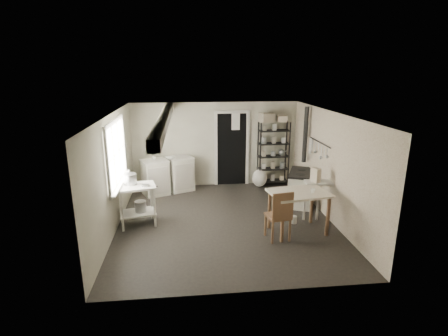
{
  "coord_description": "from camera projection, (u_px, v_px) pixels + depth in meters",
  "views": [
    {
      "loc": [
        -0.78,
        -6.86,
        3.14
      ],
      "look_at": [
        0.0,
        0.3,
        1.1
      ],
      "focal_mm": 28.0,
      "sensor_mm": 36.0,
      "label": 1
    }
  ],
  "objects": [
    {
      "name": "storage_box_b",
      "position": [
        282.0,
        114.0,
        9.34
      ],
      "size": [
        0.3,
        0.28,
        0.16
      ],
      "primitive_type": "cube",
      "rotation": [
        0.0,
        0.0,
        -0.19
      ],
      "color": "beige",
      "rests_on": "shelf_rack"
    },
    {
      "name": "wallpaper_panel",
      "position": [
        330.0,
        166.0,
        7.41
      ],
      "size": [
        0.01,
        5.0,
        2.3
      ],
      "primitive_type": null,
      "color": "beige",
      "rests_on": "wall_right"
    },
    {
      "name": "shelf_rack",
      "position": [
        273.0,
        152.0,
        9.61
      ],
      "size": [
        0.85,
        0.36,
        1.78
      ],
      "primitive_type": null,
      "rotation": [
        0.0,
        0.0,
        0.03
      ],
      "color": "black",
      "rests_on": "ground"
    },
    {
      "name": "floor",
      "position": [
        226.0,
        221.0,
        7.5
      ],
      "size": [
        5.0,
        5.0,
        0.0
      ],
      "primitive_type": "plane",
      "color": "black",
      "rests_on": "ground"
    },
    {
      "name": "shelf_jar",
      "position": [
        263.0,
        136.0,
        9.51
      ],
      "size": [
        0.09,
        0.1,
        0.21
      ],
      "primitive_type": "imported",
      "rotation": [
        0.0,
        0.0,
        -0.01
      ],
      "color": "silver",
      "rests_on": "shelf_rack"
    },
    {
      "name": "ceiling",
      "position": [
        226.0,
        114.0,
        6.87
      ],
      "size": [
        5.0,
        5.0,
        0.0
      ],
      "primitive_type": "plane",
      "rotation": [
        3.14,
        0.0,
        0.0
      ],
      "color": "white",
      "rests_on": "wall_back"
    },
    {
      "name": "chair",
      "position": [
        278.0,
        215.0,
        6.6
      ],
      "size": [
        0.47,
        0.49,
        1.0
      ],
      "primitive_type": null,
      "rotation": [
        0.0,
        0.0,
        0.16
      ],
      "color": "brown",
      "rests_on": "ground"
    },
    {
      "name": "storage_box_a",
      "position": [
        267.0,
        114.0,
        9.24
      ],
      "size": [
        0.42,
        0.39,
        0.24
      ],
      "primitive_type": "cube",
      "rotation": [
        0.0,
        0.0,
        0.29
      ],
      "color": "beige",
      "rests_on": "shelf_rack"
    },
    {
      "name": "base_cabinets",
      "position": [
        168.0,
        175.0,
        9.17
      ],
      "size": [
        1.5,
        1.08,
        0.9
      ],
      "primitive_type": null,
      "rotation": [
        0.0,
        0.0,
        0.4
      ],
      "color": "beige",
      "rests_on": "ground"
    },
    {
      "name": "counter_cup",
      "position": [
        154.0,
        158.0,
        8.89
      ],
      "size": [
        0.13,
        0.13,
        0.09
      ],
      "primitive_type": "imported",
      "rotation": [
        0.0,
        0.0,
        0.22
      ],
      "color": "silver",
      "rests_on": "base_cabinets"
    },
    {
      "name": "wall_back",
      "position": [
        215.0,
        145.0,
        9.57
      ],
      "size": [
        4.5,
        0.02,
        2.3
      ],
      "primitive_type": "cube",
      "color": "#B8B49D",
      "rests_on": "ground"
    },
    {
      "name": "stockpot",
      "position": [
        130.0,
        181.0,
        7.16
      ],
      "size": [
        0.35,
        0.35,
        0.29
      ],
      "primitive_type": "cylinder",
      "rotation": [
        0.0,
        0.0,
        0.39
      ],
      "color": "#AAAAAC",
      "rests_on": "prep_table"
    },
    {
      "name": "wall_left",
      "position": [
        113.0,
        173.0,
        6.95
      ],
      "size": [
        0.02,
        5.0,
        2.3
      ],
      "primitive_type": "cube",
      "color": "#B8B49D",
      "rests_on": "ground"
    },
    {
      "name": "wall_front",
      "position": [
        246.0,
        220.0,
        4.79
      ],
      "size": [
        4.5,
        0.02,
        2.3
      ],
      "primitive_type": "cube",
      "color": "#B8B49D",
      "rests_on": "ground"
    },
    {
      "name": "work_table",
      "position": [
        298.0,
        214.0,
        6.91
      ],
      "size": [
        1.22,
        0.95,
        0.84
      ],
      "primitive_type": null,
      "rotation": [
        0.0,
        0.0,
        0.17
      ],
      "color": "beige",
      "rests_on": "ground"
    },
    {
      "name": "saucepan",
      "position": [
        146.0,
        187.0,
        7.06
      ],
      "size": [
        0.21,
        0.21,
        0.09
      ],
      "primitive_type": "cylinder",
      "rotation": [
        0.0,
        0.0,
        -0.4
      ],
      "color": "#AAAAAC",
      "rests_on": "prep_table"
    },
    {
      "name": "side_ledge",
      "position": [
        317.0,
        201.0,
        7.44
      ],
      "size": [
        0.6,
        0.36,
        0.87
      ],
      "primitive_type": null,
      "rotation": [
        0.0,
        0.0,
        -0.11
      ],
      "color": "beige",
      "rests_on": "ground"
    },
    {
      "name": "prep_table",
      "position": [
        137.0,
        207.0,
        7.22
      ],
      "size": [
        0.85,
        0.69,
        0.86
      ],
      "primitive_type": null,
      "rotation": [
        0.0,
        0.0,
        0.22
      ],
      "color": "beige",
      "rests_on": "ground"
    },
    {
      "name": "oats_box",
      "position": [
        316.0,
        175.0,
        7.27
      ],
      "size": [
        0.19,
        0.23,
        0.3
      ],
      "primitive_type": "cube",
      "rotation": [
        0.0,
        0.0,
        0.39
      ],
      "color": "beige",
      "rests_on": "side_ledge"
    },
    {
      "name": "flour_sack",
      "position": [
        260.0,
        178.0,
        9.65
      ],
      "size": [
        0.47,
        0.43,
        0.49
      ],
      "primitive_type": "ellipsoid",
      "rotation": [
        0.0,
        0.0,
        -0.22
      ],
      "color": "silver",
      "rests_on": "ground"
    },
    {
      "name": "stovepipe",
      "position": [
        305.0,
        135.0,
        8.56
      ],
      "size": [
        0.12,
        0.12,
        1.43
      ],
      "primitive_type": null,
      "rotation": [
        0.0,
        0.0,
        -0.05
      ],
      "color": "black",
      "rests_on": "stove"
    },
    {
      "name": "table_cup",
      "position": [
        313.0,
        195.0,
        6.75
      ],
      "size": [
        0.12,
        0.12,
        0.08
      ],
      "primitive_type": "imported",
      "rotation": [
        0.0,
        0.0,
        -0.42
      ],
      "color": "silver",
      "rests_on": "work_table"
    },
    {
      "name": "stove",
      "position": [
        301.0,
        186.0,
        8.37
      ],
      "size": [
        0.9,
        1.14,
        0.79
      ],
      "primitive_type": null,
      "rotation": [
        0.0,
        0.0,
        -0.4
      ],
      "color": "beige",
      "rests_on": "ground"
    },
    {
      "name": "wall_right",
      "position": [
        331.0,
        166.0,
        7.42
      ],
      "size": [
        0.02,
        5.0,
        2.3
      ],
      "primitive_type": "cube",
      "color": "#B8B49D",
      "rests_on": "ground"
    },
    {
      "name": "utensil_rail",
      "position": [
        319.0,
        142.0,
        7.87
      ],
      "size": [
        0.06,
        1.2,
        0.44
      ],
      "primitive_type": null,
      "color": "#AAAAAC",
      "rests_on": "wall_right"
    },
    {
      "name": "ceiling_beam",
      "position": [
        164.0,
        120.0,
        6.77
      ],
      "size": [
        0.18,
        5.0,
        0.18
      ],
      "primitive_type": null,
      "color": "beige",
      "rests_on": "ceiling"
    },
    {
      "name": "bucket",
      "position": [
        141.0,
        207.0,
        7.24
      ],
      "size": [
        0.27,
        0.27,
        0.26
      ],
      "primitive_type": "cylinder",
      "rotation": [
        0.0,
        0.0,
        0.18
      ],
      "color": "#AAAAAC",
      "rests_on": "prep_table"
    },
    {
      "name": "doorway",
      "position": [
        232.0,
        150.0,
        9.63
      ],
      "size": [
        0.96,
        0.1,
        2.08
      ],
      "primitive_type": null,
      "color": "beige",
      "rests_on": "ground"
    },
    {
      "name": "mixing_bowl",
      "position": [
        170.0,
        157.0,
        8.98
      ],
      "size": [
        0.38,
        0.38,
        0.07
      ],
      "primitive_type": "imported",
      "rotation": [
        0.0,
        0.0,
        0.34
      ],
      "color": "silver",
      "rests_on": "base_cabinets"
    },
    {
      "name": "window",
      "position": [
        115.0,
        154.0,
        7.05
      ],
      "size": [
        0.12,
        1.76,
        1.28
      ],
      "primitive_type": null,
      "color": "beige",
      "rests_on": "wall_left"
    },
    {
      "name": "floor_crock",
      "position": [
        294.0,
        220.0,
        7.38
      ],
      "size": [
        0.15,
        0.15,
        0.16
      ],
      "primitive_type": "cylinder",
      "rotation": [
        0.0,
        0.0,
        0.27
      ],
      "color": "silver",
      "rests_on": "ground"
    }
  ]
}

